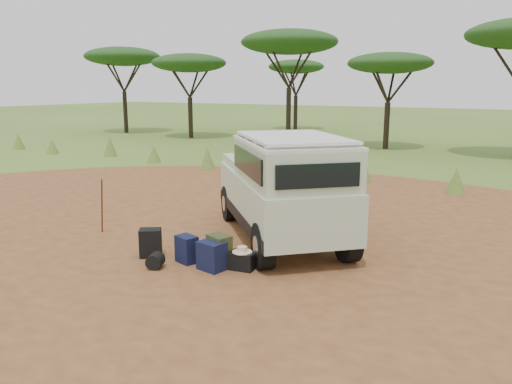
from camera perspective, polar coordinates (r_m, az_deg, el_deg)
The scene contains 13 objects.
ground at distance 9.38m, azimuth -5.83°, elevation -7.64°, with size 140.00×140.00×0.00m, color #506F27.
dirt_clearing at distance 9.38m, azimuth -5.83°, elevation -7.62°, with size 23.00×23.00×0.01m, color #935930.
grass_fringe at distance 16.80m, azimuth 12.33°, elevation 2.34°, with size 36.60×1.60×0.90m.
acacia_treeline at distance 27.32m, azimuth 21.84°, elevation 14.81°, with size 46.70×13.20×6.26m.
safari_vehicle at distance 10.20m, azimuth 3.11°, elevation 0.30°, with size 4.44×4.52×2.23m.
walking_staff at distance 11.15m, azimuth -17.20°, elevation -1.58°, with size 0.03×0.03×1.32m, color #612B17.
backpack_black at distance 9.58m, azimuth -11.96°, elevation -5.73°, with size 0.39×0.29×0.54m, color black.
backpack_navy at distance 9.17m, azimuth -7.92°, elevation -6.50°, with size 0.38×0.27×0.50m, color #12153B.
backpack_olive at distance 8.93m, azimuth -4.21°, elevation -6.70°, with size 0.41×0.30×0.57m, color #353E1C.
duffel_navy at distance 8.77m, azimuth -5.07°, elevation -7.28°, with size 0.45×0.34×0.51m, color #12153B.
hard_case at distance 8.79m, azimuth -1.59°, elevation -7.86°, with size 0.44×0.31×0.31m, color black.
stuff_sack at distance 9.01m, azimuth -11.42°, elevation -7.73°, with size 0.28×0.28×0.28m, color black.
safari_hat at distance 8.73m, azimuth -1.59°, elevation -6.66°, with size 0.35×0.35×0.10m.
Camera 1 is at (5.30, -7.07, 3.14)m, focal length 35.00 mm.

